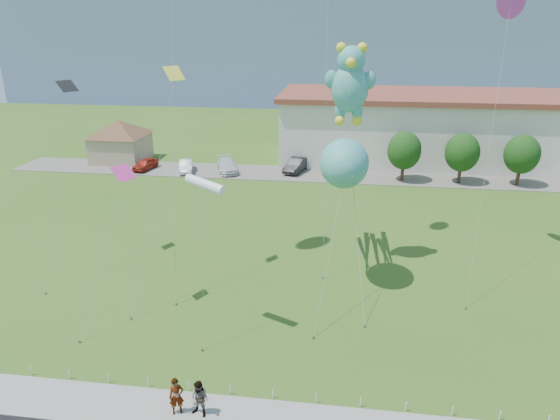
% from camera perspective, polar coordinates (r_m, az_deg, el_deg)
% --- Properties ---
extents(ground, '(160.00, 160.00, 0.00)m').
position_cam_1_polar(ground, '(25.73, -2.69, -18.61)').
color(ground, '#365818').
rests_on(ground, ground).
extents(sidewalk, '(80.00, 2.50, 0.10)m').
position_cam_1_polar(sidewalk, '(23.67, -3.98, -22.67)').
color(sidewalk, gray).
rests_on(sidewalk, ground).
extents(parking_strip, '(70.00, 6.00, 0.06)m').
position_cam_1_polar(parking_strip, '(57.05, 3.59, 4.08)').
color(parking_strip, '#59544C').
rests_on(parking_strip, ground).
extents(hill_ridge, '(160.00, 50.00, 25.00)m').
position_cam_1_polar(hill_ridge, '(139.66, 6.52, 18.99)').
color(hill_ridge, slate).
rests_on(hill_ridge, ground).
extents(pavilion, '(9.20, 9.20, 5.00)m').
position_cam_1_polar(pavilion, '(65.28, -17.85, 7.97)').
color(pavilion, tan).
rests_on(pavilion, ground).
extents(warehouse, '(61.00, 15.00, 8.20)m').
position_cam_1_polar(warehouse, '(68.41, 26.81, 8.24)').
color(warehouse, beige).
rests_on(warehouse, ground).
extents(rope_fence, '(26.05, 0.05, 0.50)m').
position_cam_1_polar(rope_fence, '(24.59, -3.28, -20.05)').
color(rope_fence, white).
rests_on(rope_fence, ground).
extents(tree_near, '(3.60, 3.60, 5.47)m').
position_cam_1_polar(tree_near, '(55.43, 14.02, 6.61)').
color(tree_near, '#3F2B19').
rests_on(tree_near, ground).
extents(tree_mid, '(3.60, 3.60, 5.47)m').
position_cam_1_polar(tree_mid, '(56.42, 20.11, 6.20)').
color(tree_mid, '#3F2B19').
rests_on(tree_mid, ground).
extents(tree_far, '(3.60, 3.60, 5.47)m').
position_cam_1_polar(tree_far, '(58.01, 25.92, 5.75)').
color(tree_far, '#3F2B19').
rests_on(tree_far, ground).
extents(pedestrian_left, '(0.76, 0.65, 1.78)m').
position_cam_1_polar(pedestrian_left, '(23.66, -11.75, -20.12)').
color(pedestrian_left, gray).
rests_on(pedestrian_left, sidewalk).
extents(pedestrian_right, '(0.98, 0.84, 1.75)m').
position_cam_1_polar(pedestrian_right, '(23.37, -9.17, -20.55)').
color(pedestrian_right, gray).
rests_on(pedestrian_right, sidewalk).
extents(parked_car_red, '(2.30, 4.09, 1.31)m').
position_cam_1_polar(parked_car_red, '(60.71, -15.14, 5.09)').
color(parked_car_red, maroon).
rests_on(parked_car_red, parking_strip).
extents(parked_car_silver, '(2.53, 4.30, 1.34)m').
position_cam_1_polar(parked_car_silver, '(58.83, -10.70, 4.98)').
color(parked_car_silver, silver).
rests_on(parked_car_silver, parking_strip).
extents(parked_car_white, '(3.60, 5.44, 1.46)m').
position_cam_1_polar(parked_car_white, '(58.12, -6.07, 5.10)').
color(parked_car_white, silver).
rests_on(parked_car_white, parking_strip).
extents(parked_car_black, '(2.80, 4.96, 1.55)m').
position_cam_1_polar(parked_car_black, '(57.84, 1.87, 5.17)').
color(parked_car_black, black).
rests_on(parked_car_black, parking_strip).
extents(octopus_kite, '(2.99, 13.10, 9.72)m').
position_cam_1_polar(octopus_kite, '(32.04, 7.33, 4.70)').
color(octopus_kite, teal).
rests_on(octopus_kite, ground).
extents(teddy_bear_kite, '(3.25, 9.53, 15.11)m').
position_cam_1_polar(teddy_bear_kite, '(33.25, 8.02, 14.24)').
color(teddy_bear_kite, teal).
rests_on(teddy_bear_kite, ground).
extents(small_kite_black, '(1.29, 6.68, 12.75)m').
position_cam_1_polar(small_kite_black, '(36.44, -23.39, 10.44)').
color(small_kite_black, black).
rests_on(small_kite_black, ground).
extents(small_kite_white, '(0.50, 3.20, 9.04)m').
position_cam_1_polar(small_kite_white, '(25.51, -8.59, 2.78)').
color(small_kite_white, white).
rests_on(small_kite_white, ground).
extents(small_kite_pink, '(2.21, 5.09, 8.80)m').
position_cam_1_polar(small_kite_pink, '(29.29, -17.88, 2.29)').
color(small_kite_pink, '#D32E89').
rests_on(small_kite_pink, ground).
extents(small_kite_yellow, '(2.03, 7.41, 13.78)m').
position_cam_1_polar(small_kite_yellow, '(31.74, -12.59, 11.84)').
color(small_kite_yellow, yellow).
rests_on(small_kite_yellow, ground).
extents(small_kite_purple, '(3.34, 9.60, 18.25)m').
position_cam_1_polar(small_kite_purple, '(37.41, 24.80, 20.21)').
color(small_kite_purple, '#D238E0').
rests_on(small_kite_purple, ground).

